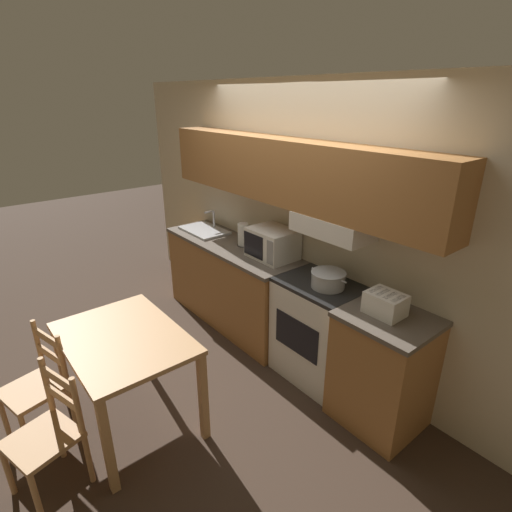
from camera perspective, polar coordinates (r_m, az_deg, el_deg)
The scene contains 13 objects.
ground_plane at distance 4.37m, azimuth 5.09°, elevation -11.36°, with size 16.00×16.00×0.00m, color #3D2D23.
wall_back at distance 3.71m, azimuth 5.36°, elevation 7.83°, with size 5.55×0.38×2.55m.
lower_counter_main at distance 4.44m, azimuth -3.47°, elevation -3.83°, with size 1.80×0.58×0.93m.
lower_counter_right_stub at distance 3.29m, azimuth 17.57°, elevation -15.22°, with size 0.65×0.58×0.93m.
stove_range at distance 3.63m, azimuth 8.73°, elevation -10.48°, with size 0.70×0.53×0.93m.
cooking_pot at distance 3.32m, azimuth 10.28°, elevation -3.24°, with size 0.36×0.29×0.14m.
microwave at distance 3.83m, azimuth 2.34°, elevation 1.81°, with size 0.45×0.36×0.29m.
toaster at distance 3.02m, azimuth 17.99°, elevation -6.50°, with size 0.28×0.21×0.16m.
sink_basin at distance 4.67m, azimuth -7.42°, elevation 3.72°, with size 0.58×0.37×0.23m.
paper_towel_roll at distance 4.15m, azimuth -1.83°, elevation 3.06°, with size 0.13×0.13×0.24m.
dining_table at distance 3.16m, azimuth -18.27°, elevation -12.51°, with size 1.07×0.77×0.78m.
chair_left_of_table at distance 3.47m, azimuth -28.71°, elevation -16.00°, with size 0.46×0.46×0.84m.
chair_right_of_table at distance 3.05m, azimuth -27.58°, elevation -21.73°, with size 0.47×0.47×0.84m.
Camera 1 is at (2.58, -2.59, 2.40)m, focal length 28.00 mm.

